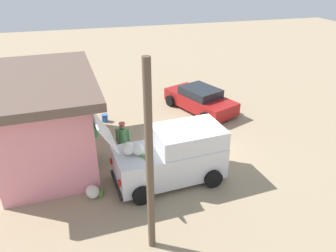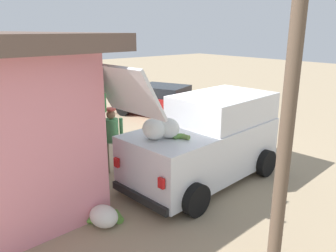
# 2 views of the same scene
# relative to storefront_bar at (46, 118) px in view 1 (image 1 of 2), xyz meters

# --- Properties ---
(ground_plane) EXTENTS (60.00, 60.00, 0.00)m
(ground_plane) POSITION_rel_storefront_bar_xyz_m (-1.47, -5.31, -1.79)
(ground_plane) COLOR #9E896B
(storefront_bar) EXTENTS (6.79, 4.39, 3.46)m
(storefront_bar) POSITION_rel_storefront_bar_xyz_m (0.00, 0.00, 0.00)
(storefront_bar) COLOR pink
(storefront_bar) RESTS_ON ground_plane
(delivery_van) EXTENTS (2.39, 4.58, 2.94)m
(delivery_van) POSITION_rel_storefront_bar_xyz_m (-2.79, -4.38, -0.79)
(delivery_van) COLOR silver
(delivery_van) RESTS_ON ground_plane
(parked_sedan) EXTENTS (4.47, 3.23, 1.25)m
(parked_sedan) POSITION_rel_storefront_bar_xyz_m (2.79, -7.54, -1.19)
(parked_sedan) COLOR maroon
(parked_sedan) RESTS_ON ground_plane
(vendor_standing) EXTENTS (0.44, 0.54, 1.67)m
(vendor_standing) POSITION_rel_storefront_bar_xyz_m (-1.03, -2.84, -0.83)
(vendor_standing) COLOR #726047
(vendor_standing) RESTS_ON ground_plane
(customer_bending) EXTENTS (0.57, 0.71, 1.37)m
(customer_bending) POSITION_rel_storefront_bar_xyz_m (-2.34, -3.03, -0.96)
(customer_bending) COLOR #4C4C51
(customer_bending) RESTS_ON ground_plane
(unloaded_banana_pile) EXTENTS (0.76, 0.69, 0.39)m
(unloaded_banana_pile) POSITION_rel_storefront_bar_xyz_m (-3.01, -1.45, -1.62)
(unloaded_banana_pile) COLOR silver
(unloaded_banana_pile) RESTS_ON ground_plane
(paint_bucket) EXTENTS (0.31, 0.31, 0.38)m
(paint_bucket) POSITION_rel_storefront_bar_xyz_m (2.72, -2.41, -1.60)
(paint_bucket) COLOR blue
(paint_bucket) RESTS_ON ground_plane
(utility_pole) EXTENTS (0.20, 0.20, 5.47)m
(utility_pole) POSITION_rel_storefront_bar_xyz_m (-5.66, -2.93, 0.95)
(utility_pole) COLOR brown
(utility_pole) RESTS_ON ground_plane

